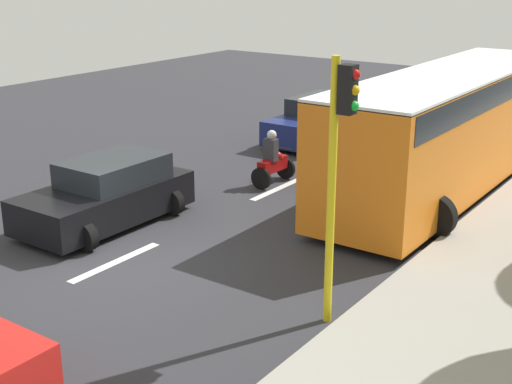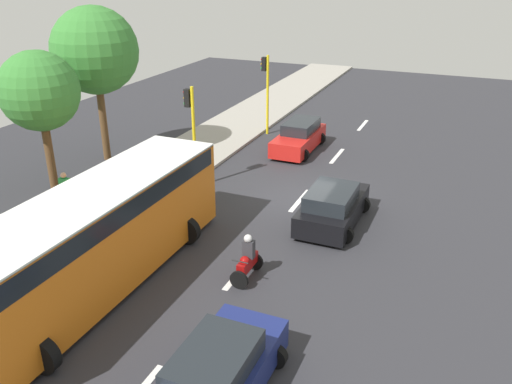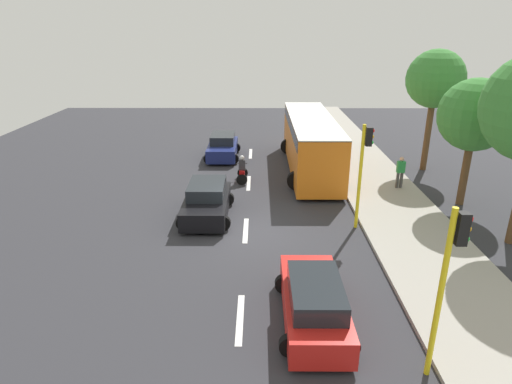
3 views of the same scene
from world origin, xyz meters
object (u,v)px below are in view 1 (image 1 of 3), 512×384
car_dark_blue (317,121)px  motorcycle (273,161)px  car_black (107,194)px  traffic_light_midblock (338,156)px  city_bus (449,122)px

car_dark_blue → motorcycle: 5.05m
car_black → motorcycle: size_ratio=2.73×
car_dark_blue → traffic_light_midblock: traffic_light_midblock is taller
car_dark_blue → car_black: 9.59m
city_bus → traffic_light_midblock: (1.19, -8.20, 1.08)m
car_dark_blue → traffic_light_midblock: (6.67, -10.76, 2.22)m
traffic_light_midblock → car_dark_blue: bearing=121.8°
car_black → motorcycle: motorcycle is taller
car_dark_blue → car_black: size_ratio=0.98×
motorcycle → traffic_light_midblock: (5.21, -5.93, 2.29)m
city_bus → traffic_light_midblock: bearing=-81.7°
car_dark_blue → traffic_light_midblock: bearing=-58.2°
city_bus → car_dark_blue: bearing=154.9°
motorcycle → traffic_light_midblock: bearing=-48.7°
city_bus → motorcycle: bearing=-150.5°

